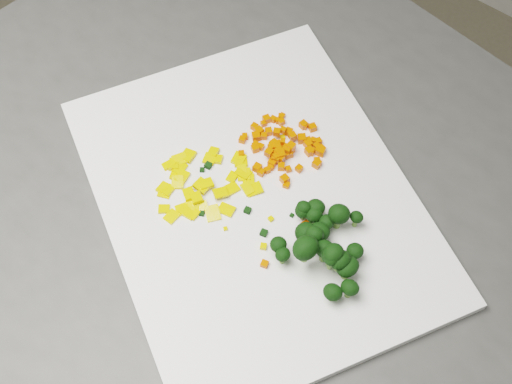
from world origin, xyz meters
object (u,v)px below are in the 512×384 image
Objects in this scene: cutting_board at (256,199)px; broccoli_pile at (324,248)px; counter_block at (285,343)px; pepper_pile at (205,184)px; carrot_pile at (281,142)px.

broccoli_pile is (0.11, -0.02, 0.03)m from cutting_board.
cutting_board is (-0.06, -0.01, 0.46)m from counter_block.
counter_block is 9.19× the size of pepper_pile.
pepper_pile is 0.17m from broccoli_pile.
counter_block is 10.66× the size of carrot_pile.
counter_block is 2.37× the size of cutting_board.
cutting_board is 0.08m from carrot_pile.
cutting_board is 0.06m from pepper_pile.
carrot_pile is at bearing 104.42° from cutting_board.
broccoli_pile is at bearing -9.42° from cutting_board.
counter_block is at bearing 150.86° from broccoli_pile.
cutting_board is 3.88× the size of pepper_pile.
cutting_board reaches higher than counter_block.
carrot_pile is 0.86× the size of pepper_pile.
broccoli_pile is at bearing 3.41° from pepper_pile.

